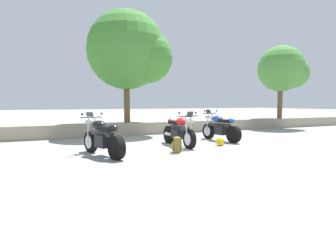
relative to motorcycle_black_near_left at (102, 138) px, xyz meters
name	(u,v)px	position (x,y,z in m)	size (l,w,h in m)	color
ground_plane	(160,152)	(1.68, -0.10, -0.49)	(120.00, 120.00, 0.00)	gray
stone_wall	(118,129)	(1.68, 4.70, -0.21)	(36.00, 0.80, 0.55)	gray
motorcycle_black_near_left	(102,138)	(0.00, 0.00, 0.00)	(0.90, 2.02, 1.18)	black
motorcycle_red_centre	(179,132)	(2.70, 0.70, 0.00)	(0.67, 2.06, 1.18)	black
motorcycle_blue_far_right	(220,128)	(4.73, 1.22, 0.00)	(0.67, 2.07, 1.18)	black
rider_backpack	(177,144)	(2.06, -0.42, -0.24)	(0.33, 0.35, 0.47)	brown
rider_helmet	(220,142)	(4.01, 0.18, -0.35)	(0.28, 0.28, 0.28)	yellow
leafy_tree_mid_left	(131,52)	(2.34, 4.85, 3.27)	(3.74, 3.57, 5.08)	brown
leafy_tree_mid_right	(284,70)	(11.30, 4.38, 2.85)	(2.74, 2.61, 4.16)	brown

